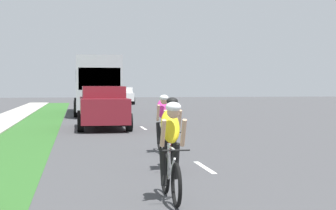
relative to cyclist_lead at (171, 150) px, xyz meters
The scene contains 9 objects.
ground_plane 13.40m from the cyclist_lead, 84.23° to the left, with size 120.00×120.00×0.00m, color #424244.
grass_verge 13.71m from the cyclist_lead, 103.62° to the left, with size 2.09×70.00×0.01m, color #2D6026.
lane_markings_center 17.37m from the cyclist_lead, 85.56° to the left, with size 0.12×52.20×0.01m.
cyclist_lead is the anchor object (origin of this frame).
cyclist_trailing 3.07m from the cyclist_lead, 80.26° to the left, with size 0.42×1.72×1.58m.
cyclist_distant 6.11m from the cyclist_lead, 82.13° to the left, with size 0.42×1.72×1.58m.
suv_maroon 14.41m from the cyclist_lead, 91.45° to the left, with size 2.15×4.70×1.79m.
bus_silver 26.68m from the cyclist_lead, 90.52° to the left, with size 2.78×11.60×3.48m.
pickup_white 44.03m from the cyclist_lead, 86.28° to the left, with size 2.22×5.10×1.64m.
Camera 1 is at (-2.81, -1.70, 1.84)m, focal length 57.80 mm.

